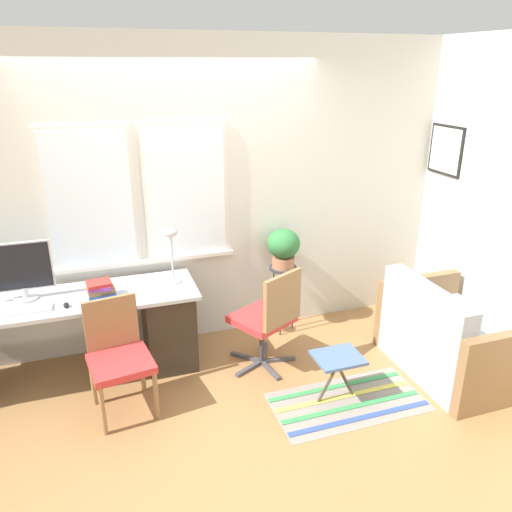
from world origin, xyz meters
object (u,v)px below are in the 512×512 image
at_px(monitor, 21,270).
at_px(couch_loveseat, 451,340).
at_px(desk_chair_wooden, 118,354).
at_px(potted_plant, 284,246).
at_px(keyboard, 29,309).
at_px(mouse, 66,305).
at_px(desk_lamp, 171,244).
at_px(plant_stand, 283,275).
at_px(book_stack, 101,290).
at_px(office_chair_swivel, 268,317).
at_px(folding_stool, 338,361).

relative_size(monitor, couch_loveseat, 0.40).
bearing_deg(desk_chair_wooden, couch_loveseat, -16.37).
height_order(couch_loveseat, potted_plant, potted_plant).
height_order(keyboard, desk_chair_wooden, desk_chair_wooden).
xyz_separation_m(keyboard, mouse, (0.26, -0.03, 0.01)).
distance_m(desk_lamp, potted_plant, 1.08).
bearing_deg(couch_loveseat, desk_chair_wooden, 82.09).
bearing_deg(plant_stand, couch_loveseat, -44.90).
relative_size(keyboard, book_stack, 1.46).
height_order(book_stack, office_chair_swivel, office_chair_swivel).
bearing_deg(potted_plant, plant_stand, -135.00).
distance_m(monitor, mouse, 0.45).
xyz_separation_m(desk_chair_wooden, couch_loveseat, (2.67, -0.37, -0.18)).
distance_m(monitor, keyboard, 0.33).
bearing_deg(desk_lamp, keyboard, -170.41).
xyz_separation_m(book_stack, potted_plant, (1.65, 0.26, 0.08)).
bearing_deg(folding_stool, monitor, 154.51).
relative_size(couch_loveseat, folding_stool, 3.01).
xyz_separation_m(plant_stand, potted_plant, (0.00, 0.00, 0.29)).
bearing_deg(monitor, keyboard, -79.90).
relative_size(monitor, potted_plant, 1.27).
bearing_deg(office_chair_swivel, mouse, -34.91).
distance_m(mouse, couch_loveseat, 3.13).
height_order(desk_lamp, desk_chair_wooden, desk_lamp).
bearing_deg(potted_plant, book_stack, -171.14).
bearing_deg(office_chair_swivel, folding_stool, 93.60).
height_order(desk_lamp, book_stack, desk_lamp).
distance_m(couch_loveseat, folding_stool, 1.10).
relative_size(mouse, potted_plant, 0.19).
xyz_separation_m(monitor, potted_plant, (2.21, 0.10, -0.10)).
bearing_deg(office_chair_swivel, desk_chair_wooden, -19.94).
distance_m(mouse, folding_stool, 2.11).
bearing_deg(plant_stand, keyboard, -171.56).
bearing_deg(folding_stool, keyboard, 159.08).
xyz_separation_m(keyboard, couch_loveseat, (3.26, -0.77, -0.45)).
xyz_separation_m(office_chair_swivel, potted_plant, (0.35, 0.56, 0.39)).
xyz_separation_m(keyboard, potted_plant, (2.17, 0.32, 0.14)).
relative_size(desk_lamp, folding_stool, 1.21).
height_order(mouse, book_stack, book_stack).
bearing_deg(desk_chair_wooden, potted_plant, 16.02).
bearing_deg(couch_loveseat, book_stack, 73.10).
distance_m(desk_chair_wooden, potted_plant, 1.78).
bearing_deg(couch_loveseat, desk_lamp, 65.99).
height_order(monitor, plant_stand, monitor).
relative_size(book_stack, desk_chair_wooden, 0.26).
relative_size(keyboard, couch_loveseat, 0.27).
bearing_deg(desk_chair_wooden, mouse, 123.64).
distance_m(keyboard, plant_stand, 2.20).
bearing_deg(keyboard, monitor, 100.10).
distance_m(desk_lamp, couch_loveseat, 2.47).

